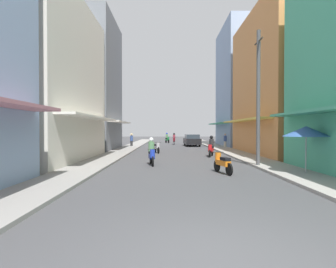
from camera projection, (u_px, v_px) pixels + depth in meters
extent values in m
plane|color=#424244|center=(176.00, 151.00, 25.32)|extent=(110.95, 110.95, 0.00)
cube|color=gray|center=(123.00, 151.00, 25.32)|extent=(2.07, 58.43, 0.12)
cube|color=#9E9991|center=(229.00, 151.00, 25.31)|extent=(2.07, 58.43, 0.12)
cube|color=silver|center=(38.00, 81.00, 17.20)|extent=(6.00, 10.68, 10.19)
cube|color=silver|center=(93.00, 118.00, 17.23)|extent=(1.10, 9.61, 0.12)
cube|color=slate|center=(86.00, 85.00, 27.14)|extent=(6.00, 8.02, 13.01)
cube|color=silver|center=(121.00, 122.00, 27.19)|extent=(1.10, 7.21, 0.12)
cube|color=#D88C4C|center=(286.00, 84.00, 22.26)|extent=(6.00, 11.61, 11.63)
cube|color=#EFD159|center=(244.00, 120.00, 22.31)|extent=(1.10, 10.44, 0.12)
cube|color=#8CA5CC|center=(247.00, 87.00, 33.55)|extent=(6.00, 9.13, 14.72)
cube|color=#4CB28C|center=(218.00, 124.00, 33.62)|extent=(1.10, 8.22, 0.12)
cylinder|color=black|center=(174.00, 143.00, 36.67)|extent=(0.09, 0.56, 0.56)
cylinder|color=black|center=(174.00, 142.00, 37.92)|extent=(0.09, 0.56, 0.56)
cube|color=maroon|center=(174.00, 141.00, 37.34)|extent=(0.30, 1.00, 0.24)
cube|color=black|center=(174.00, 139.00, 37.54)|extent=(0.29, 0.57, 0.14)
cylinder|color=maroon|center=(174.00, 140.00, 36.79)|extent=(0.28, 0.28, 0.45)
cylinder|color=black|center=(174.00, 138.00, 36.78)|extent=(0.55, 0.04, 0.03)
cylinder|color=#99333F|center=(174.00, 137.00, 37.48)|extent=(0.34, 0.34, 0.55)
sphere|color=black|center=(174.00, 134.00, 37.48)|extent=(0.26, 0.26, 0.26)
cylinder|color=black|center=(159.00, 150.00, 22.97)|extent=(0.22, 0.56, 0.56)
cylinder|color=black|center=(156.00, 149.00, 24.18)|extent=(0.22, 0.56, 0.56)
cube|color=#B2B2B7|center=(157.00, 147.00, 23.62)|extent=(0.53, 1.04, 0.24)
cube|color=black|center=(156.00, 145.00, 23.81)|extent=(0.41, 0.61, 0.14)
cylinder|color=#B2B2B7|center=(158.00, 145.00, 23.08)|extent=(0.28, 0.28, 0.45)
cylinder|color=black|center=(158.00, 142.00, 23.08)|extent=(0.54, 0.17, 0.03)
cylinder|color=black|center=(210.00, 154.00, 19.85)|extent=(0.24, 0.56, 0.56)
cylinder|color=black|center=(212.00, 152.00, 21.04)|extent=(0.24, 0.56, 0.56)
cube|color=red|center=(211.00, 150.00, 20.49)|extent=(0.57, 1.04, 0.24)
cube|color=black|center=(212.00, 147.00, 20.67)|extent=(0.44, 0.62, 0.14)
cylinder|color=red|center=(210.00, 148.00, 19.96)|extent=(0.28, 0.28, 0.45)
cylinder|color=black|center=(210.00, 144.00, 19.96)|extent=(0.53, 0.19, 0.03)
cylinder|color=#262628|center=(212.00, 143.00, 20.62)|extent=(0.34, 0.34, 0.55)
sphere|color=black|center=(212.00, 137.00, 20.62)|extent=(0.26, 0.26, 0.26)
cylinder|color=black|center=(169.00, 141.00, 41.08)|extent=(0.25, 0.56, 0.56)
cylinder|color=black|center=(166.00, 141.00, 42.26)|extent=(0.25, 0.56, 0.56)
cube|color=#197233|center=(167.00, 140.00, 41.71)|extent=(0.58, 1.04, 0.24)
cube|color=black|center=(167.00, 138.00, 41.90)|extent=(0.44, 0.62, 0.14)
cylinder|color=#197233|center=(169.00, 138.00, 41.19)|extent=(0.28, 0.28, 0.45)
cylinder|color=black|center=(169.00, 137.00, 41.19)|extent=(0.53, 0.20, 0.03)
cylinder|color=#598C59|center=(167.00, 136.00, 41.85)|extent=(0.34, 0.34, 0.55)
sphere|color=#1E38B7|center=(167.00, 133.00, 41.84)|extent=(0.26, 0.26, 0.26)
cylinder|color=black|center=(153.00, 161.00, 14.90)|extent=(0.16, 0.57, 0.56)
cylinder|color=black|center=(151.00, 159.00, 16.13)|extent=(0.16, 0.57, 0.56)
cube|color=#1E38B7|center=(152.00, 156.00, 15.56)|extent=(0.43, 1.03, 0.24)
cube|color=black|center=(151.00, 152.00, 15.75)|extent=(0.36, 0.60, 0.14)
cylinder|color=#1E38B7|center=(153.00, 154.00, 15.01)|extent=(0.28, 0.28, 0.45)
cylinder|color=black|center=(153.00, 149.00, 15.01)|extent=(0.55, 0.11, 0.03)
cylinder|color=#598C59|center=(152.00, 147.00, 15.70)|extent=(0.34, 0.34, 0.55)
sphere|color=silver|center=(151.00, 140.00, 15.69)|extent=(0.26, 0.26, 0.26)
cylinder|color=black|center=(217.00, 166.00, 13.10)|extent=(0.22, 0.56, 0.56)
cylinder|color=black|center=(229.00, 169.00, 11.90)|extent=(0.22, 0.56, 0.56)
cube|color=orange|center=(223.00, 163.00, 12.45)|extent=(0.53, 1.04, 0.24)
cube|color=black|center=(225.00, 159.00, 12.25)|extent=(0.41, 0.61, 0.14)
cylinder|color=orange|center=(218.00, 157.00, 12.98)|extent=(0.28, 0.28, 0.45)
cylinder|color=black|center=(218.00, 152.00, 12.97)|extent=(0.54, 0.17, 0.03)
cube|color=black|center=(192.00, 141.00, 33.70)|extent=(1.96, 4.18, 0.70)
cube|color=#333D47|center=(192.00, 137.00, 33.54)|extent=(1.70, 2.17, 0.60)
cylinder|color=black|center=(185.00, 143.00, 34.91)|extent=(0.21, 0.65, 0.64)
cylinder|color=black|center=(196.00, 143.00, 34.99)|extent=(0.21, 0.65, 0.64)
cylinder|color=black|center=(187.00, 144.00, 32.42)|extent=(0.21, 0.65, 0.64)
cylinder|color=black|center=(200.00, 144.00, 32.49)|extent=(0.21, 0.65, 0.64)
cylinder|color=#262628|center=(132.00, 144.00, 32.11)|extent=(0.28, 0.28, 0.71)
cylinder|color=#334C8C|center=(132.00, 138.00, 32.10)|extent=(0.34, 0.34, 0.60)
sphere|color=#9E7256|center=(132.00, 135.00, 32.09)|extent=(0.22, 0.22, 0.22)
cone|color=#D1B77A|center=(132.00, 134.00, 32.09)|extent=(0.44, 0.44, 0.16)
cylinder|color=beige|center=(225.00, 145.00, 30.07)|extent=(0.28, 0.28, 0.74)
cylinder|color=#334C8C|center=(225.00, 139.00, 30.06)|extent=(0.34, 0.34, 0.62)
sphere|color=tan|center=(225.00, 134.00, 30.06)|extent=(0.22, 0.22, 0.22)
cylinder|color=#99999E|center=(306.00, 153.00, 11.91)|extent=(0.05, 0.05, 2.00)
cone|color=#335999|center=(306.00, 131.00, 11.89)|extent=(1.97, 1.97, 0.45)
cylinder|color=#4C4C4F|center=(258.00, 99.00, 14.67)|extent=(0.20, 0.20, 7.40)
cylinder|color=#3F382D|center=(259.00, 41.00, 14.62)|extent=(0.08, 1.20, 0.08)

